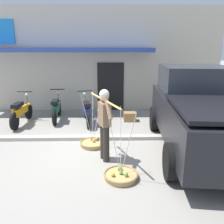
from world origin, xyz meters
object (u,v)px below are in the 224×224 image
at_px(fruit_basket_left_side, 121,175).
at_px(motorcycle_second_in_row, 57,108).
at_px(parked_truck, 199,110).
at_px(fruit_basket_right_side, 93,143).
at_px(motorcycle_third_in_row, 86,111).
at_px(fruit_vendor, 105,120).
at_px(motorcycle_nearest_shop, 21,112).
at_px(wooden_crate, 130,117).

xyz_separation_m(fruit_basket_left_side, motorcycle_second_in_row, (-2.12, 3.98, 0.38)).
height_order(motorcycle_second_in_row, parked_truck, parked_truck).
xyz_separation_m(fruit_basket_left_side, fruit_basket_right_side, (-0.66, 1.65, -0.00)).
xyz_separation_m(fruit_basket_right_side, motorcycle_third_in_row, (-0.34, 1.97, 0.38)).
relative_size(fruit_basket_left_side, parked_truck, 0.30).
distance_m(fruit_vendor, motorcycle_third_in_row, 2.92).
bearing_deg(motorcycle_second_in_row, motorcycle_third_in_row, -17.93).
relative_size(motorcycle_nearest_shop, wooden_crate, 4.14).
relative_size(motorcycle_second_in_row, parked_truck, 0.38).
bearing_deg(fruit_basket_right_side, fruit_vendor, -68.28).
distance_m(motorcycle_second_in_row, wooden_crate, 2.69).
distance_m(motorcycle_third_in_row, wooden_crate, 1.60).
height_order(parked_truck, wooden_crate, parked_truck).
xyz_separation_m(motorcycle_second_in_row, motorcycle_third_in_row, (1.12, -0.36, 0.00)).
bearing_deg(motorcycle_third_in_row, parked_truck, -34.65).
relative_size(parked_truck, wooden_crate, 11.01).
distance_m(fruit_vendor, fruit_basket_left_side, 1.27).
xyz_separation_m(fruit_vendor, fruit_basket_left_side, (0.33, -0.82, -0.91)).
bearing_deg(wooden_crate, motorcycle_second_in_row, 176.86).
relative_size(motorcycle_second_in_row, motorcycle_third_in_row, 1.01).
bearing_deg(motorcycle_third_in_row, fruit_basket_right_side, -80.23).
bearing_deg(parked_truck, motorcycle_second_in_row, 149.31).
bearing_deg(fruit_basket_left_side, fruit_vendor, 111.89).
distance_m(fruit_basket_left_side, motorcycle_third_in_row, 3.77).
bearing_deg(motorcycle_second_in_row, wooden_crate, -3.14).
xyz_separation_m(fruit_vendor, motorcycle_second_in_row, (-1.79, 3.16, -0.53)).
xyz_separation_m(fruit_basket_right_side, motorcycle_second_in_row, (-1.46, 2.33, 0.38)).
height_order(fruit_basket_left_side, parked_truck, parked_truck).
bearing_deg(fruit_basket_right_side, fruit_basket_left_side, -68.20).
bearing_deg(wooden_crate, parked_truck, -56.78).
height_order(fruit_basket_right_side, wooden_crate, fruit_basket_right_side).
relative_size(motorcycle_nearest_shop, parked_truck, 0.38).
bearing_deg(motorcycle_nearest_shop, motorcycle_third_in_row, 2.39).
bearing_deg(fruit_vendor, motorcycle_nearest_shop, 137.14).
height_order(fruit_basket_left_side, motorcycle_nearest_shop, fruit_basket_left_side).
distance_m(fruit_basket_left_side, wooden_crate, 3.87).
distance_m(fruit_vendor, motorcycle_second_in_row, 3.67).
distance_m(fruit_basket_left_side, motorcycle_nearest_shop, 4.80).
bearing_deg(motorcycle_third_in_row, fruit_basket_left_side, -74.56).
bearing_deg(fruit_vendor, parked_truck, 15.05).
height_order(fruit_basket_left_side, wooden_crate, fruit_basket_left_side).
xyz_separation_m(fruit_vendor, motorcycle_third_in_row, (-0.67, 2.79, -0.53)).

